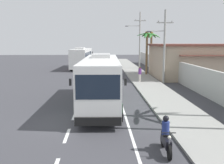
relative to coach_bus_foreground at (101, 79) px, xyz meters
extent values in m
plane|color=#3A3A3F|center=(-1.68, -4.31, -1.93)|extent=(160.00, 160.00, 0.00)
cube|color=gray|center=(5.12, 5.69, -1.86)|extent=(3.20, 90.00, 0.14)
cube|color=white|center=(-1.68, -6.42, -1.92)|extent=(0.16, 2.00, 0.01)
cube|color=white|center=(-1.68, -2.84, -1.92)|extent=(0.16, 2.00, 0.01)
cube|color=white|center=(-1.68, 0.74, -1.92)|extent=(0.16, 2.00, 0.01)
cube|color=white|center=(-1.68, 4.32, -1.92)|extent=(0.16, 2.00, 0.01)
cube|color=white|center=(-1.68, 7.90, -1.92)|extent=(0.16, 2.00, 0.01)
cube|color=white|center=(-1.68, 11.48, -1.92)|extent=(0.16, 2.00, 0.01)
cube|color=white|center=(-1.68, 15.06, -1.92)|extent=(0.16, 2.00, 0.01)
cube|color=white|center=(-1.68, 18.64, -1.92)|extent=(0.16, 2.00, 0.01)
cube|color=white|center=(-1.68, 22.22, -1.92)|extent=(0.16, 2.00, 0.01)
cube|color=white|center=(-1.68, 25.80, -1.92)|extent=(0.16, 2.00, 0.01)
cube|color=white|center=(-1.68, 29.38, -1.92)|extent=(0.16, 2.00, 0.01)
cube|color=white|center=(-1.68, 32.96, -1.92)|extent=(0.16, 2.00, 0.01)
cube|color=white|center=(-1.68, 36.54, -1.92)|extent=(0.16, 2.00, 0.01)
cube|color=white|center=(-1.68, 40.12, -1.92)|extent=(0.16, 2.00, 0.01)
cube|color=white|center=(-1.68, 43.70, -1.92)|extent=(0.16, 2.00, 0.01)
cube|color=white|center=(1.53, 10.69, -1.92)|extent=(0.14, 70.00, 0.01)
cube|color=#B2B2AD|center=(8.92, 9.69, -0.73)|extent=(0.24, 60.00, 2.40)
cube|color=white|center=(0.00, -0.03, -0.02)|extent=(2.73, 11.99, 3.03)
cube|color=#192333|center=(0.00, 0.17, 0.51)|extent=(2.74, 11.03, 0.97)
cube|color=#192333|center=(-0.14, -5.95, 0.43)|extent=(2.27, 0.15, 1.27)
cube|color=#1E843D|center=(0.00, -0.03, -0.70)|extent=(2.77, 11.75, 0.55)
cube|color=black|center=(-0.14, -6.04, -1.34)|extent=(2.42, 0.22, 0.44)
cube|color=#B7B7B7|center=(0.03, 1.46, 1.63)|extent=(1.41, 2.66, 0.28)
cube|color=black|center=(1.28, -5.77, 0.66)|extent=(0.12, 0.08, 0.36)
cube|color=black|center=(-1.54, -5.71, 0.66)|extent=(0.12, 0.08, 0.36)
cylinder|color=black|center=(1.11, -4.23, -1.41)|extent=(0.34, 1.05, 1.04)
cylinder|color=black|center=(-1.30, -4.18, -1.41)|extent=(0.34, 1.05, 1.04)
cylinder|color=black|center=(1.29, 3.52, -1.41)|extent=(0.34, 1.05, 1.04)
cylinder|color=black|center=(-1.12, 3.58, -1.41)|extent=(0.34, 1.05, 1.04)
cube|color=white|center=(-3.48, 26.71, -0.02)|extent=(3.10, 11.69, 3.04)
cube|color=#192333|center=(-3.49, 26.51, 0.51)|extent=(3.09, 10.77, 0.97)
cube|color=#192333|center=(-3.20, 32.45, 0.44)|extent=(2.34, 0.21, 1.28)
cube|color=red|center=(-3.48, 26.71, -0.70)|extent=(3.13, 11.46, 0.55)
cube|color=black|center=(-3.19, 32.54, -1.34)|extent=(2.49, 0.28, 0.44)
cube|color=#B7B7B7|center=(-3.55, 25.26, 1.64)|extent=(1.52, 2.61, 0.28)
cube|color=black|center=(-4.65, 32.31, 0.67)|extent=(0.12, 0.09, 0.36)
cube|color=black|center=(-1.76, 32.17, 0.67)|extent=(0.12, 0.09, 0.36)
cylinder|color=black|center=(-4.52, 30.82, -1.41)|extent=(0.37, 1.05, 1.04)
cylinder|color=black|center=(-2.04, 30.70, -1.41)|extent=(0.37, 1.05, 1.04)
cylinder|color=black|center=(-4.89, 23.30, -1.41)|extent=(0.37, 1.05, 1.04)
cylinder|color=black|center=(-2.41, 23.18, -1.41)|extent=(0.37, 1.05, 1.04)
cylinder|color=black|center=(2.71, -9.30, -1.63)|extent=(0.13, 0.60, 0.60)
cylinder|color=black|center=(2.78, -7.94, -1.63)|extent=(0.15, 0.61, 0.60)
cube|color=black|center=(2.74, -8.67, -1.41)|extent=(0.29, 1.11, 0.36)
cube|color=black|center=(2.76, -8.37, -1.21)|extent=(0.27, 0.61, 0.12)
cylinder|color=gray|center=(2.72, -9.18, -1.33)|extent=(0.08, 0.32, 0.67)
cylinder|color=black|center=(2.72, -9.08, -0.89)|extent=(0.56, 0.07, 0.04)
sphere|color=#EAEACC|center=(2.72, -9.20, -1.03)|extent=(0.14, 0.14, 0.14)
cylinder|color=navy|center=(2.75, -8.42, -0.92)|extent=(0.32, 0.32, 0.58)
sphere|color=black|center=(2.75, -8.42, -0.50)|extent=(0.26, 0.26, 0.26)
cylinder|color=beige|center=(4.40, 10.28, -1.36)|extent=(0.28, 0.28, 0.84)
cylinder|color=#75388E|center=(4.40, 10.28, -0.61)|extent=(0.36, 0.36, 0.67)
sphere|color=brown|center=(4.40, 10.28, -0.18)|extent=(0.21, 0.21, 0.21)
cylinder|color=#9E9E99|center=(7.04, 9.92, 2.12)|extent=(0.24, 0.24, 8.10)
cube|color=#9E9E99|center=(7.04, 9.92, 4.78)|extent=(1.85, 0.12, 0.12)
cylinder|color=#4C4742|center=(6.30, 9.92, 4.90)|extent=(0.08, 0.08, 0.16)
cylinder|color=#4C4742|center=(7.78, 9.92, 4.90)|extent=(0.08, 0.08, 0.16)
cylinder|color=#9E9E99|center=(6.15, 9.92, 3.88)|extent=(1.77, 0.09, 0.09)
cube|color=#4C4C51|center=(5.27, 9.92, 3.82)|extent=(0.44, 0.24, 0.14)
cylinder|color=#9E9E99|center=(6.62, 26.02, 2.91)|extent=(0.24, 0.24, 9.67)
cube|color=#9E9E99|center=(6.62, 26.02, 6.27)|extent=(2.01, 0.12, 0.12)
cylinder|color=#4C4742|center=(5.82, 26.02, 6.39)|extent=(0.08, 0.08, 0.16)
cylinder|color=#4C4742|center=(7.43, 26.02, 6.39)|extent=(0.08, 0.08, 0.16)
cylinder|color=#9E9E99|center=(5.47, 26.02, 5.41)|extent=(2.31, 0.09, 0.09)
cube|color=#4C4C51|center=(4.32, 26.02, 5.35)|extent=(0.44, 0.24, 0.14)
cylinder|color=brown|center=(6.32, 17.16, 0.96)|extent=(0.30, 0.30, 5.77)
ellipsoid|color=#28702D|center=(6.99, 17.04, 3.75)|extent=(1.45, 0.60, 0.51)
ellipsoid|color=#28702D|center=(6.57, 17.74, 3.61)|extent=(0.85, 1.36, 0.77)
ellipsoid|color=#28702D|center=(6.07, 17.78, 3.69)|extent=(0.84, 1.42, 0.61)
ellipsoid|color=#28702D|center=(5.64, 17.25, 3.75)|extent=(1.44, 0.54, 0.50)
ellipsoid|color=#28702D|center=(6.09, 16.57, 3.61)|extent=(0.82, 1.36, 0.77)
ellipsoid|color=#28702D|center=(6.59, 16.52, 3.76)|extent=(0.88, 1.44, 0.49)
sphere|color=brown|center=(6.32, 17.16, 3.89)|extent=(0.56, 0.56, 0.56)
cylinder|color=brown|center=(7.50, 20.12, 0.99)|extent=(0.32, 0.32, 5.83)
ellipsoid|color=#3D893D|center=(8.15, 20.08, 3.65)|extent=(1.39, 0.44, 0.81)
ellipsoid|color=#3D893D|center=(7.93, 20.62, 3.66)|extent=(1.18, 1.28, 0.79)
ellipsoid|color=#3D893D|center=(7.47, 20.82, 3.77)|extent=(0.42, 1.47, 0.58)
ellipsoid|color=#3D893D|center=(6.98, 20.50, 3.63)|extent=(1.29, 1.10, 0.85)
ellipsoid|color=#3D893D|center=(6.83, 19.90, 3.76)|extent=(1.49, 0.79, 0.59)
ellipsoid|color=#3D893D|center=(7.28, 19.50, 3.64)|extent=(0.79, 1.41, 0.83)
ellipsoid|color=#3D893D|center=(7.92, 19.56, 3.74)|extent=(1.16, 1.36, 0.64)
sphere|color=brown|center=(7.50, 20.12, 3.95)|extent=(0.56, 0.56, 0.56)
cube|color=tan|center=(13.01, 14.58, 0.14)|extent=(12.04, 8.85, 4.13)
cube|color=brown|center=(13.01, 14.58, 2.32)|extent=(12.77, 9.38, 0.24)
cube|color=brown|center=(13.01, 9.81, 1.17)|extent=(8.43, 0.80, 0.10)
camera|label=1|loc=(0.07, -18.85, 2.69)|focal=41.60mm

